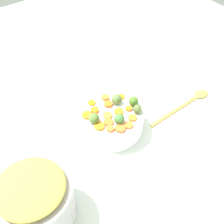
{
  "coord_description": "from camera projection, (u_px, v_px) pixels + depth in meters",
  "views": [
    {
      "loc": [
        -0.58,
        0.39,
        0.84
      ],
      "look_at": [
        -0.01,
        -0.04,
        0.11
      ],
      "focal_mm": 45.67,
      "sensor_mm": 36.0,
      "label": 1
    }
  ],
  "objects": [
    {
      "name": "carrot_slice_0",
      "position": [
        129.0,
        125.0,
        0.98
      ],
      "size": [
        0.04,
        0.04,
        0.01
      ],
      "primitive_type": "cylinder",
      "rotation": [
        0.0,
        0.0,
        2.95
      ],
      "color": "orange",
      "rests_on": "serving_bowl_carrots"
    },
    {
      "name": "carrot_slice_4",
      "position": [
        108.0,
        122.0,
        0.99
      ],
      "size": [
        0.04,
        0.04,
        0.01
      ],
      "primitive_type": "cylinder",
      "rotation": [
        0.0,
        0.0,
        6.12
      ],
      "color": "orange",
      "rests_on": "serving_bowl_carrots"
    },
    {
      "name": "brussels_sprout_0",
      "position": [
        117.0,
        99.0,
        1.05
      ],
      "size": [
        0.04,
        0.04,
        0.04
      ],
      "primitive_type": "sphere",
      "color": "#5E8041",
      "rests_on": "serving_bowl_carrots"
    },
    {
      "name": "carrot_slice_2",
      "position": [
        108.0,
        104.0,
        1.06
      ],
      "size": [
        0.04,
        0.04,
        0.01
      ],
      "primitive_type": "cylinder",
      "rotation": [
        0.0,
        0.0,
        0.85
      ],
      "color": "orange",
      "rests_on": "serving_bowl_carrots"
    },
    {
      "name": "carrot_slice_14",
      "position": [
        108.0,
        115.0,
        1.02
      ],
      "size": [
        0.04,
        0.04,
        0.01
      ],
      "primitive_type": "cylinder",
      "rotation": [
        0.0,
        0.0,
        4.53
      ],
      "color": "orange",
      "rests_on": "serving_bowl_carrots"
    },
    {
      "name": "stuffing_mound",
      "position": [
        30.0,
        188.0,
        0.73
      ],
      "size": [
        0.19,
        0.19,
        0.03
      ],
      "primitive_type": "ellipsoid",
      "color": "gold",
      "rests_on": "metal_pot"
    },
    {
      "name": "carrot_slice_13",
      "position": [
        92.0,
        103.0,
        1.06
      ],
      "size": [
        0.04,
        0.04,
        0.01
      ],
      "primitive_type": "cylinder",
      "rotation": [
        0.0,
        0.0,
        1.15
      ],
      "color": "orange",
      "rests_on": "serving_bowl_carrots"
    },
    {
      "name": "tabletop",
      "position": [
        103.0,
        132.0,
        1.08
      ],
      "size": [
        2.4,
        2.4,
        0.02
      ],
      "primitive_type": "cube",
      "color": "white",
      "rests_on": "ground"
    },
    {
      "name": "carrot_slice_7",
      "position": [
        87.0,
        115.0,
        1.02
      ],
      "size": [
        0.05,
        0.05,
        0.01
      ],
      "primitive_type": "cylinder",
      "rotation": [
        0.0,
        0.0,
        2.45
      ],
      "color": "orange",
      "rests_on": "serving_bowl_carrots"
    },
    {
      "name": "brussels_sprout_2",
      "position": [
        119.0,
        119.0,
        0.98
      ],
      "size": [
        0.04,
        0.04,
        0.04
      ],
      "primitive_type": "sphere",
      "color": "#477C39",
      "rests_on": "serving_bowl_carrots"
    },
    {
      "name": "carrot_slice_11",
      "position": [
        95.0,
        110.0,
        1.03
      ],
      "size": [
        0.04,
        0.04,
        0.01
      ],
      "primitive_type": "cylinder",
      "rotation": [
        0.0,
        0.0,
        1.85
      ],
      "color": "orange",
      "rests_on": "serving_bowl_carrots"
    },
    {
      "name": "brussels_sprout_4",
      "position": [
        94.0,
        118.0,
        0.99
      ],
      "size": [
        0.04,
        0.04,
        0.04
      ],
      "primitive_type": "sphere",
      "color": "#5B7C35",
      "rests_on": "serving_bowl_carrots"
    },
    {
      "name": "carrot_slice_6",
      "position": [
        119.0,
        112.0,
        1.03
      ],
      "size": [
        0.05,
        0.05,
        0.01
      ],
      "primitive_type": "cylinder",
      "rotation": [
        0.0,
        0.0,
        5.72
      ],
      "color": "orange",
      "rests_on": "serving_bowl_carrots"
    },
    {
      "name": "carrot_slice_8",
      "position": [
        120.0,
        128.0,
        0.97
      ],
      "size": [
        0.05,
        0.05,
        0.01
      ],
      "primitive_type": "cylinder",
      "rotation": [
        0.0,
        0.0,
        2.0
      ],
      "color": "orange",
      "rests_on": "serving_bowl_carrots"
    },
    {
      "name": "serving_bowl_carrots",
      "position": [
        112.0,
        121.0,
        1.06
      ],
      "size": [
        0.23,
        0.23,
        0.08
      ],
      "primitive_type": "cylinder",
      "color": "white",
      "rests_on": "tabletop"
    },
    {
      "name": "wooden_spoon",
      "position": [
        191.0,
        100.0,
        1.18
      ],
      "size": [
        0.05,
        0.33,
        0.01
      ],
      "color": "#B59041",
      "rests_on": "tabletop"
    },
    {
      "name": "carrot_slice_5",
      "position": [
        110.0,
        129.0,
        0.97
      ],
      "size": [
        0.03,
        0.03,
        0.01
      ],
      "primitive_type": "cylinder",
      "rotation": [
        0.0,
        0.0,
        5.96
      ],
      "color": "orange",
      "rests_on": "serving_bowl_carrots"
    },
    {
      "name": "brussels_sprout_1",
      "position": [
        134.0,
        101.0,
        1.05
      ],
      "size": [
        0.04,
        0.04,
        0.04
      ],
      "primitive_type": "sphere",
      "color": "#487728",
      "rests_on": "serving_bowl_carrots"
    },
    {
      "name": "metal_pot",
      "position": [
        36.0,
        203.0,
        0.8
      ],
      "size": [
        0.22,
        0.22,
        0.14
      ],
      "primitive_type": "cylinder",
      "color": "#BAB2B5",
      "rests_on": "tabletop"
    },
    {
      "name": "brussels_sprout_3",
      "position": [
        137.0,
        109.0,
        1.02
      ],
      "size": [
        0.03,
        0.03,
        0.03
      ],
      "primitive_type": "sphere",
      "color": "#596C37",
      "rests_on": "serving_bowl_carrots"
    },
    {
      "name": "carrot_slice_10",
      "position": [
        99.0,
        126.0,
        0.98
      ],
      "size": [
        0.05,
        0.05,
        0.01
      ],
      "primitive_type": "cylinder",
      "rotation": [
        0.0,
        0.0,
        5.9
      ],
      "color": "orange",
      "rests_on": "serving_bowl_carrots"
    },
    {
      "name": "carrot_slice_9",
      "position": [
        121.0,
        97.0,
        1.09
      ],
      "size": [
        0.04,
        0.04,
        0.01
      ],
      "primitive_type": "cylinder",
      "rotation": [
        0.0,
        0.0,
        2.25
      ],
      "color": "orange",
      "rests_on": "serving_bowl_carrots"
    },
    {
      "name": "carrot_slice_3",
      "position": [
        132.0,
        118.0,
        1.01
      ],
      "size": [
        0.04,
        0.04,
        0.01
      ],
      "primitive_type": "cylinder",
      "rotation": [
        0.0,
        0.0,
        5.8
      ],
      "color": "orange",
      "rests_on": "serving_bowl_carrots"
    },
    {
      "name": "carrot_slice_1",
      "position": [
        105.0,
        97.0,
        1.08
      ],
      "size": [
        0.04,
        0.04,
        0.01
      ],
      "primitive_type": "cylinder",
      "rotation": [
        0.0,
        0.0,
        2.04
      ],
      "color": "orange",
      "rests_on": "serving_bowl_carrots"
    },
    {
      "name": "carrot_slice_12",
      "position": [
        129.0,
        109.0,
        1.04
      ],
      "size": [
        0.04,
        0.04,
        0.01
      ],
      "primitive_type": "cylinder",
      "rotation": [
        0.0,
        0.0,
        0.68
      ],
      "color": "orange",
      "rests_on": "serving_bowl_carrots"
    }
  ]
}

